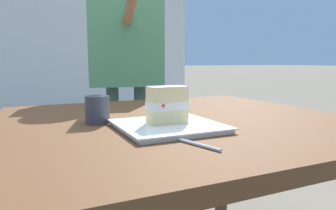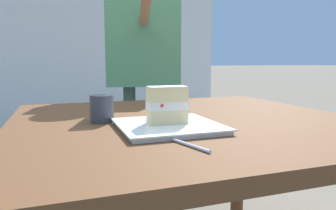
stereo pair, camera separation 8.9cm
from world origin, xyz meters
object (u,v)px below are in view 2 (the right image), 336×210
object	(u,v)px
patio_table	(187,146)
cake_slice	(167,105)
parked_car_near	(76,65)
parked_car_far	(36,64)
dessert_plate	(168,126)
coffee_cup	(102,108)
diner_person	(143,43)
dessert_fork	(181,142)

from	to	relation	value
patio_table	cake_slice	size ratio (longest dim) A/B	10.35
patio_table	parked_car_near	distance (m)	15.56
patio_table	cake_slice	xyz separation A→B (m)	(0.12, 0.14, 0.17)
cake_slice	parked_car_far	world-z (taller)	parked_car_far
dessert_plate	parked_car_near	size ratio (longest dim) A/B	0.07
cake_slice	coffee_cup	distance (m)	0.23
cake_slice	diner_person	size ratio (longest dim) A/B	0.07
diner_person	parked_car_far	xyz separation A→B (m)	(1.94, -22.40, -0.21)
dessert_fork	parked_car_near	bearing A→B (deg)	-92.13
dessert_plate	parked_car_far	bearing A→B (deg)	-85.70
coffee_cup	parked_car_near	world-z (taller)	parked_car_near
coffee_cup	parked_car_near	bearing A→B (deg)	-92.69
dessert_plate	coffee_cup	size ratio (longest dim) A/B	3.26
parked_car_near	parked_car_far	world-z (taller)	parked_car_far
dessert_fork	parked_car_near	size ratio (longest dim) A/B	0.04
coffee_cup	parked_car_far	xyz separation A→B (m)	(1.59, -23.20, 0.05)
dessert_plate	dessert_fork	distance (m)	0.17
cake_slice	dessert_fork	xyz separation A→B (m)	(0.02, 0.17, -0.07)
patio_table	dessert_plate	size ratio (longest dim) A/B	4.07
cake_slice	patio_table	bearing A→B (deg)	-130.60
dessert_plate	dessert_fork	world-z (taller)	dessert_plate
patio_table	coffee_cup	world-z (taller)	coffee_cup
coffee_cup	diner_person	distance (m)	0.91
cake_slice	coffee_cup	bearing A→B (deg)	-45.45
cake_slice	dessert_fork	bearing A→B (deg)	82.10
patio_table	parked_car_far	distance (m)	23.30
cake_slice	coffee_cup	xyz separation A→B (m)	(0.16, -0.17, -0.02)
dessert_plate	cake_slice	world-z (taller)	cake_slice
coffee_cup	parked_car_near	size ratio (longest dim) A/B	0.02
coffee_cup	diner_person	xyz separation A→B (m)	(-0.35, -0.80, 0.26)
dessert_fork	parked_car_far	world-z (taller)	parked_car_far
parked_car_far	patio_table	bearing A→B (deg)	94.63
dessert_fork	patio_table	bearing A→B (deg)	-115.04
cake_slice	coffee_cup	size ratio (longest dim) A/B	1.28
coffee_cup	patio_table	bearing A→B (deg)	175.54
cake_slice	dessert_fork	world-z (taller)	cake_slice
diner_person	coffee_cup	bearing A→B (deg)	66.49
dessert_plate	cake_slice	distance (m)	0.06
parked_car_far	dessert_fork	bearing A→B (deg)	94.21
patio_table	cake_slice	distance (m)	0.25
patio_table	dessert_plate	world-z (taller)	dessert_plate
parked_car_near	dessert_fork	bearing A→B (deg)	87.87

